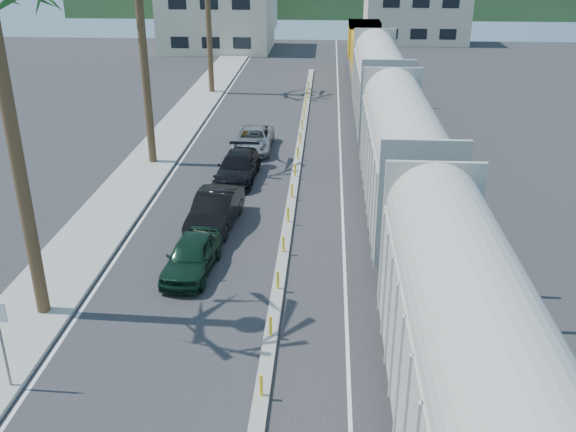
# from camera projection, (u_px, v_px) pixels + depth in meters

# --- Properties ---
(sidewalk) EXTENTS (3.00, 90.00, 0.15)m
(sidewalk) POSITION_uv_depth(u_px,v_px,m) (162.00, 147.00, 39.70)
(sidewalk) COLOR gray
(sidewalk) RESTS_ON ground
(rails) EXTENTS (1.56, 100.00, 0.06)m
(rails) POSITION_uv_depth(u_px,v_px,m) (378.00, 137.00, 41.67)
(rails) COLOR black
(rails) RESTS_ON ground
(median) EXTENTS (0.45, 60.00, 0.85)m
(median) POSITION_uv_depth(u_px,v_px,m) (295.00, 178.00, 34.60)
(median) COLOR gray
(median) RESTS_ON ground
(lane_markings) EXTENTS (9.42, 90.00, 0.01)m
(lane_markings) POSITION_uv_depth(u_px,v_px,m) (264.00, 150.00, 39.36)
(lane_markings) COLOR silver
(lane_markings) RESTS_ON ground
(freight_train) EXTENTS (3.00, 60.94, 5.85)m
(freight_train) POSITION_uv_depth(u_px,v_px,m) (391.00, 126.00, 33.60)
(freight_train) COLOR #AFADA1
(freight_train) RESTS_ON ground
(street_sign) EXTENTS (0.60, 0.08, 3.00)m
(street_sign) POSITION_uv_depth(u_px,v_px,m) (0.00, 332.00, 17.85)
(street_sign) COLOR slate
(street_sign) RESTS_ON ground
(buildings) EXTENTS (38.00, 27.00, 10.00)m
(buildings) POSITION_uv_depth(u_px,v_px,m) (266.00, 2.00, 80.46)
(buildings) COLOR beige
(buildings) RESTS_ON ground
(car_lead) EXTENTS (2.28, 4.44, 1.43)m
(car_lead) POSITION_uv_depth(u_px,v_px,m) (192.00, 256.00, 24.80)
(car_lead) COLOR black
(car_lead) RESTS_ON ground
(car_second) EXTENTS (2.52, 5.16, 1.61)m
(car_second) POSITION_uv_depth(u_px,v_px,m) (215.00, 210.00, 28.69)
(car_second) COLOR black
(car_second) RESTS_ON ground
(car_third) EXTENTS (2.38, 5.10, 1.44)m
(car_third) POSITION_uv_depth(u_px,v_px,m) (238.00, 167.00, 34.28)
(car_third) COLOR black
(car_third) RESTS_ON ground
(car_rear) EXTENTS (2.30, 4.93, 1.37)m
(car_rear) POSITION_uv_depth(u_px,v_px,m) (253.00, 139.00, 39.02)
(car_rear) COLOR #989B9D
(car_rear) RESTS_ON ground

